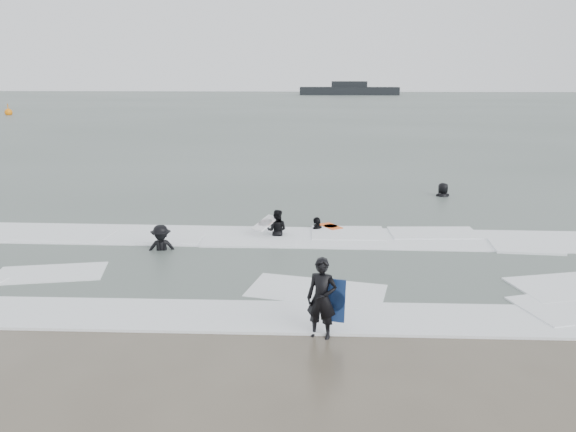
# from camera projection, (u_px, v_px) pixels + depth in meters

# --- Properties ---
(ground) EXTENTS (320.00, 320.00, 0.00)m
(ground) POSITION_uv_depth(u_px,v_px,m) (276.00, 308.00, 14.04)
(ground) COLOR brown
(ground) RESTS_ON ground
(sea) EXTENTS (320.00, 320.00, 0.00)m
(sea) POSITION_uv_depth(u_px,v_px,m) (315.00, 108.00, 91.39)
(sea) COLOR #47544C
(sea) RESTS_ON ground
(surfer_centre) EXTENTS (0.77, 0.61, 1.86)m
(surfer_centre) POSITION_uv_depth(u_px,v_px,m) (321.00, 336.00, 12.53)
(surfer_centre) COLOR black
(surfer_centre) RESTS_ON ground
(surfer_wading) EXTENTS (0.83, 0.69, 1.56)m
(surfer_wading) POSITION_uv_depth(u_px,v_px,m) (277.00, 237.00, 20.12)
(surfer_wading) COLOR black
(surfer_wading) RESTS_ON ground
(surfer_breaker) EXTENTS (1.26, 0.90, 1.77)m
(surfer_breaker) POSITION_uv_depth(u_px,v_px,m) (162.00, 252.00, 18.40)
(surfer_breaker) COLOR black
(surfer_breaker) RESTS_ON ground
(surfer_right_near) EXTENTS (0.95, 1.02, 1.69)m
(surfer_right_near) POSITION_uv_depth(u_px,v_px,m) (317.00, 231.00, 20.86)
(surfer_right_near) COLOR black
(surfer_right_near) RESTS_ON ground
(surfer_right_far) EXTENTS (0.99, 0.73, 1.85)m
(surfer_right_far) POSITION_uv_depth(u_px,v_px,m) (442.00, 197.00, 26.45)
(surfer_right_far) COLOR black
(surfer_right_far) RESTS_ON ground
(surf_foam) EXTENTS (30.03, 9.06, 0.09)m
(surf_foam) POSITION_uv_depth(u_px,v_px,m) (286.00, 259.00, 17.61)
(surf_foam) COLOR white
(surf_foam) RESTS_ON ground
(bodyboards) EXTENTS (3.29, 9.46, 1.25)m
(bodyboards) POSITION_uv_depth(u_px,v_px,m) (307.00, 242.00, 17.82)
(bodyboards) COLOR #11244F
(bodyboards) RESTS_ON ground
(buoy) EXTENTS (1.00, 1.00, 1.65)m
(buoy) POSITION_uv_depth(u_px,v_px,m) (9.00, 112.00, 76.69)
(buoy) COLOR orange
(buoy) RESTS_ON ground
(vessel_horizon) EXTENTS (25.30, 4.52, 3.43)m
(vessel_horizon) POSITION_uv_depth(u_px,v_px,m) (349.00, 90.00, 144.20)
(vessel_horizon) COLOR black
(vessel_horizon) RESTS_ON ground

